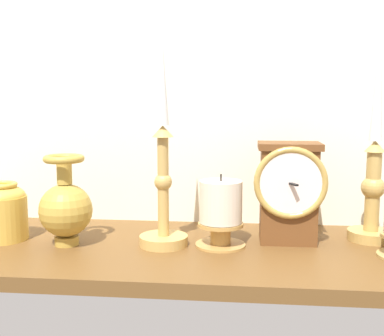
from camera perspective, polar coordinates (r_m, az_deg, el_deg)
ground_plane at (r=87.47cm, az=0.17°, el=-9.91°), size 100.00×36.00×2.40cm
back_wall at (r=101.96cm, az=1.25°, el=11.79°), size 120.00×2.00×65.00cm
mantel_clock at (r=89.10cm, az=11.27°, el=-2.60°), size 12.73×10.40×18.16cm
candlestick_tall_left at (r=84.71cm, az=-3.45°, el=-1.54°), size 8.61×8.61×37.13cm
candlestick_tall_center at (r=94.28cm, az=20.53°, el=-0.87°), size 8.36×8.36×39.20cm
brass_vase_bulbous at (r=89.05cm, az=-14.62°, el=-4.39°), size 9.43×9.43×16.17cm
brass_vase_jar at (r=96.41cm, az=-21.39°, el=-4.64°), size 9.01×9.01×10.74cm
pillar_candle_near_clock at (r=85.92cm, az=3.39°, el=-5.04°), size 8.95×8.95×12.88cm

